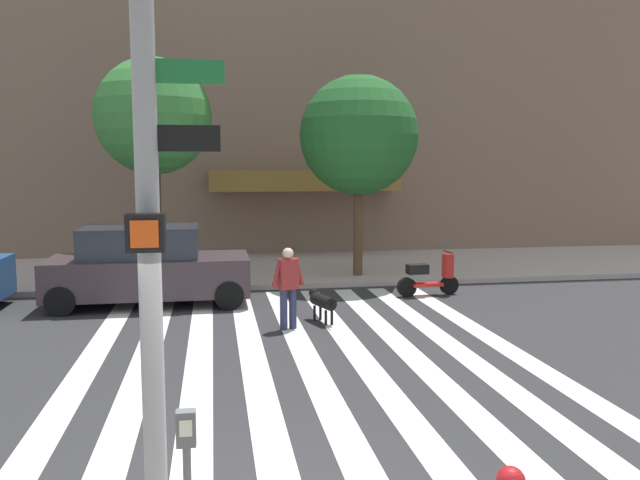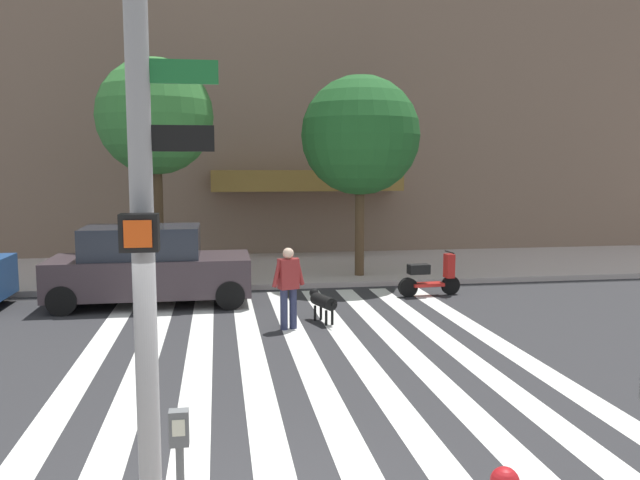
% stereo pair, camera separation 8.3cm
% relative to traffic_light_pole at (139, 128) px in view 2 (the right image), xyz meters
% --- Properties ---
extents(ground_plane, '(160.00, 160.00, 0.00)m').
position_rel_traffic_light_pole_xyz_m(ground_plane, '(0.90, 5.93, -3.52)').
color(ground_plane, '#2B2B2D').
extents(sidewalk_far, '(80.00, 6.00, 0.15)m').
position_rel_traffic_light_pole_xyz_m(sidewalk_far, '(0.90, 14.50, -3.45)').
color(sidewalk_far, '#B4A7A2').
rests_on(sidewalk_far, ground_plane).
extents(crosswalk_stripes, '(7.65, 10.54, 0.01)m').
position_rel_traffic_light_pole_xyz_m(crosswalk_stripes, '(2.01, 5.93, -3.52)').
color(crosswalk_stripes, silver).
rests_on(crosswalk_stripes, ground_plane).
extents(traffic_light_pole, '(0.74, 0.46, 5.80)m').
position_rel_traffic_light_pole_xyz_m(traffic_light_pole, '(0.00, 0.00, 0.00)').
color(traffic_light_pole, gray).
rests_on(traffic_light_pole, sidewalk_near).
extents(parking_meter_curbside, '(0.14, 0.11, 1.36)m').
position_rel_traffic_light_pole_xyz_m(parking_meter_curbside, '(0.27, -0.52, -2.49)').
color(parking_meter_curbside, '#515456').
rests_on(parking_meter_curbside, sidewalk_near).
extents(parked_car_behind_first, '(4.59, 2.01, 1.85)m').
position_rel_traffic_light_pole_xyz_m(parked_car_behind_first, '(-1.06, 10.22, -2.62)').
color(parked_car_behind_first, '#382E33').
rests_on(parked_car_behind_first, ground_plane).
extents(parked_scooter, '(1.63, 0.50, 1.11)m').
position_rel_traffic_light_pole_xyz_m(parked_scooter, '(5.78, 10.10, -3.04)').
color(parked_scooter, black).
rests_on(parked_scooter, ground_plane).
extents(street_tree_nearest, '(3.16, 3.16, 6.01)m').
position_rel_traffic_light_pole_xyz_m(street_tree_nearest, '(-1.08, 13.07, 1.03)').
color(street_tree_nearest, '#4C3823').
rests_on(street_tree_nearest, sidewalk_far).
extents(street_tree_middle, '(3.32, 3.32, 5.60)m').
position_rel_traffic_light_pole_xyz_m(street_tree_middle, '(4.52, 12.51, 0.56)').
color(street_tree_middle, '#4C3823').
rests_on(street_tree_middle, sidewalk_far).
extents(pedestrian_dog_walker, '(0.70, 0.35, 1.64)m').
position_rel_traffic_light_pole_xyz_m(pedestrian_dog_walker, '(1.92, 7.38, -2.59)').
color(pedestrian_dog_walker, '#282D4C').
rests_on(pedestrian_dog_walker, ground_plane).
extents(dog_on_leash, '(0.50, 1.10, 0.65)m').
position_rel_traffic_light_pole_xyz_m(dog_on_leash, '(2.68, 7.84, -3.08)').
color(dog_on_leash, black).
rests_on(dog_on_leash, ground_plane).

